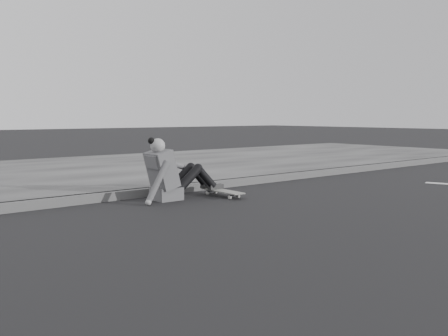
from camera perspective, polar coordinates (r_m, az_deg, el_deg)
name	(u,v)px	position (r m, az deg, el deg)	size (l,w,h in m)	color
ground	(244,232)	(5.07, 2.33, -7.30)	(80.00, 80.00, 0.00)	black
curb	(123,195)	(7.16, -11.47, -3.01)	(24.00, 0.16, 0.12)	#494949
sidewalk	(47,175)	(9.92, -19.61, -0.76)	(24.00, 6.00, 0.12)	#3E3E3E
skateboard	(222,191)	(7.25, -0.17, -2.70)	(0.20, 0.78, 0.09)	#A1A19C
seated_woman	(170,174)	(6.98, -6.15, -0.67)	(1.38, 0.46, 0.88)	#4E4E50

